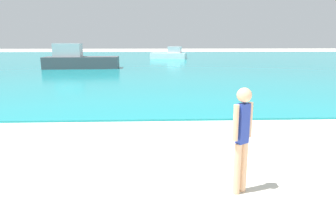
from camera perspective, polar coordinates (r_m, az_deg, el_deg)
water at (r=38.49m, az=-2.53°, el=8.20°), size 160.00×60.00×0.06m
person_standing at (r=4.60m, az=14.51°, el=-6.49°), size 0.35×0.25×1.70m
frisbee at (r=5.92m, az=14.26°, el=-12.20°), size 0.24×0.24×0.03m
boat_near at (r=26.69m, az=-17.29°, el=7.82°), size 6.48×2.40×2.17m
boat_far at (r=40.29m, az=0.36°, el=9.23°), size 5.14×2.89×1.67m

